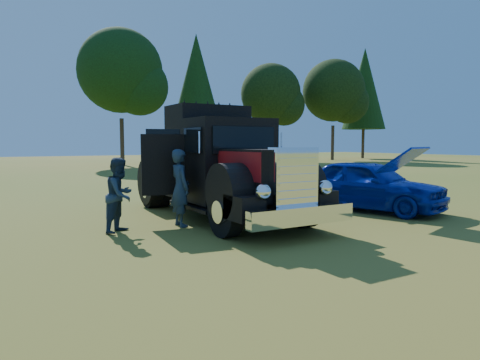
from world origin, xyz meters
name	(u,v)px	position (x,y,z in m)	size (l,w,h in m)	color
ground	(292,225)	(0.00, 0.00, 0.00)	(120.00, 120.00, 0.00)	#45601C
treeline	(43,65)	(-2.48, 27.26, 7.78)	(72.10, 24.04, 13.84)	#2D2116
diamond_t_truck	(222,170)	(-1.01, 1.67, 1.28)	(3.37, 7.16, 3.00)	black
hotrod_coupe	(368,185)	(3.30, 0.65, 0.76)	(3.04, 4.74, 1.89)	#0D08B2
spectator_near	(180,188)	(-2.40, 1.20, 0.92)	(0.67, 0.44, 1.84)	#1B253F
spectator_far	(120,195)	(-3.82, 1.25, 0.83)	(0.81, 0.63, 1.67)	#1C1F42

